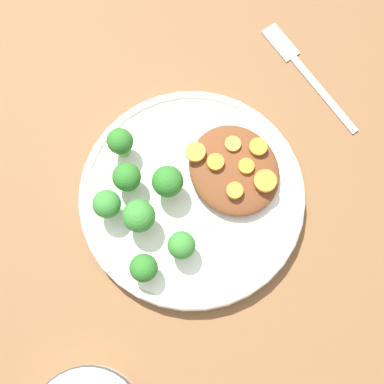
{
  "coord_description": "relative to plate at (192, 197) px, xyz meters",
  "views": [
    {
      "loc": [
        0.15,
        -0.08,
        0.67
      ],
      "look_at": [
        0.0,
        0.0,
        0.04
      ],
      "focal_mm": 50.0,
      "sensor_mm": 36.0,
      "label": 1
    }
  ],
  "objects": [
    {
      "name": "ground_plane",
      "position": [
        0.0,
        0.0,
        -0.01
      ],
      "size": [
        4.0,
        4.0,
        0.0
      ],
      "primitive_type": "plane",
      "color": "brown"
    },
    {
      "name": "plate",
      "position": [
        0.0,
        0.0,
        0.0
      ],
      "size": [
        0.29,
        0.29,
        0.03
      ],
      "color": "silver",
      "rests_on": "ground_plane"
    },
    {
      "name": "stew_mound",
      "position": [
        0.0,
        0.06,
        0.02
      ],
      "size": [
        0.12,
        0.11,
        0.03
      ],
      "primitive_type": "ellipsoid",
      "color": "brown",
      "rests_on": "plate"
    },
    {
      "name": "broccoli_floret_0",
      "position": [
        0.05,
        -0.04,
        0.04
      ],
      "size": [
        0.03,
        0.03,
        0.05
      ],
      "color": "#759E51",
      "rests_on": "plate"
    },
    {
      "name": "broccoli_floret_1",
      "position": [
        -0.05,
        -0.06,
        0.04
      ],
      "size": [
        0.04,
        0.04,
        0.05
      ],
      "color": "#7FA85B",
      "rests_on": "plate"
    },
    {
      "name": "broccoli_floret_2",
      "position": [
        -0.0,
        -0.07,
        0.04
      ],
      "size": [
        0.04,
        0.04,
        0.06
      ],
      "color": "#759E51",
      "rests_on": "plate"
    },
    {
      "name": "broccoli_floret_3",
      "position": [
        -0.02,
        -0.02,
        0.04
      ],
      "size": [
        0.04,
        0.04,
        0.05
      ],
      "color": "#7FA85B",
      "rests_on": "plate"
    },
    {
      "name": "broccoli_floret_4",
      "position": [
        -0.03,
        -0.1,
        0.04
      ],
      "size": [
        0.03,
        0.03,
        0.05
      ],
      "color": "#7FA85B",
      "rests_on": "plate"
    },
    {
      "name": "broccoli_floret_5",
      "position": [
        0.06,
        -0.1,
        0.03
      ],
      "size": [
        0.03,
        0.03,
        0.05
      ],
      "color": "#759E51",
      "rests_on": "plate"
    },
    {
      "name": "broccoli_floret_6",
      "position": [
        -0.09,
        -0.05,
        0.04
      ],
      "size": [
        0.03,
        0.03,
        0.05
      ],
      "color": "#759E51",
      "rests_on": "plate"
    },
    {
      "name": "carrot_slice_0",
      "position": [
        -0.01,
        0.1,
        0.04
      ],
      "size": [
        0.02,
        0.02,
        0.01
      ],
      "primitive_type": "cylinder",
      "color": "orange",
      "rests_on": "stew_mound"
    },
    {
      "name": "carrot_slice_1",
      "position": [
        0.01,
        0.07,
        0.04
      ],
      "size": [
        0.02,
        0.02,
        0.01
      ],
      "primitive_type": "cylinder",
      "color": "orange",
      "rests_on": "stew_mound"
    },
    {
      "name": "carrot_slice_2",
      "position": [
        -0.03,
        0.07,
        0.03
      ],
      "size": [
        0.02,
        0.02,
        0.0
      ],
      "primitive_type": "cylinder",
      "color": "orange",
      "rests_on": "stew_mound"
    },
    {
      "name": "carrot_slice_3",
      "position": [
        0.03,
        0.04,
        0.04
      ],
      "size": [
        0.02,
        0.02,
        0.01
      ],
      "primitive_type": "cylinder",
      "color": "orange",
      "rests_on": "stew_mound"
    },
    {
      "name": "carrot_slice_4",
      "position": [
        -0.02,
        0.04,
        0.04
      ],
      "size": [
        0.02,
        0.02,
        0.01
      ],
      "primitive_type": "cylinder",
      "color": "orange",
      "rests_on": "stew_mound"
    },
    {
      "name": "carrot_slice_5",
      "position": [
        -0.04,
        0.03,
        0.04
      ],
      "size": [
        0.03,
        0.03,
        0.01
      ],
      "primitive_type": "cylinder",
      "color": "orange",
      "rests_on": "stew_mound"
    },
    {
      "name": "carrot_slice_6",
      "position": [
        0.03,
        0.08,
        0.04
      ],
      "size": [
        0.03,
        0.03,
        0.01
      ],
      "primitive_type": "cylinder",
      "color": "orange",
      "rests_on": "stew_mound"
    },
    {
      "name": "fork",
      "position": [
        -0.09,
        0.22,
        -0.01
      ],
      "size": [
        0.19,
        0.04,
        0.01
      ],
      "rotation": [
        0.0,
        0.0,
        9.53
      ],
      "color": "#B4B4B4",
      "rests_on": "ground_plane"
    }
  ]
}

